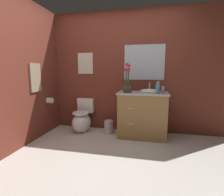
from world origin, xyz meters
TOP-DOWN VIEW (x-y plane):
  - ground_plane at (0.00, 0.00)m, footprint 9.43×9.43m
  - wall_back at (0.20, 1.44)m, footprint 4.40×0.05m
  - wall_left at (-1.44, 0.42)m, footprint 0.05×3.96m
  - toilet at (-0.73, 1.14)m, footprint 0.38×0.59m
  - vanity_cabinet at (0.53, 1.11)m, footprint 0.94×0.56m
  - flower_vase at (0.24, 1.02)m, footprint 0.14×0.14m
  - soap_bottle at (0.79, 1.16)m, footprint 0.07×0.07m
  - lotion_bottle at (0.79, 0.95)m, footprint 0.06×0.06m
  - hand_wash_bottle at (0.89, 1.03)m, footprint 0.06×0.06m
  - trash_bin at (-0.15, 1.13)m, footprint 0.18×0.18m
  - wall_poster at (-0.73, 1.41)m, footprint 0.34×0.01m
  - wall_mirror at (0.53, 1.41)m, footprint 0.80×0.01m
  - hanging_towel at (-1.40, 0.61)m, footprint 0.03×0.28m
  - toilet_paper_roll at (-1.35, 0.94)m, footprint 0.11×0.11m

SIDE VIEW (x-z plane):
  - ground_plane at x=0.00m, z-range 0.00..0.00m
  - trash_bin at x=-0.15m, z-range 0.00..0.27m
  - toilet at x=-0.73m, z-range -0.10..0.59m
  - vanity_cabinet at x=0.53m, z-range -0.08..0.98m
  - toilet_paper_roll at x=-1.35m, z-range 0.62..0.74m
  - hand_wash_bottle at x=0.89m, z-range 0.87..1.03m
  - soap_bottle at x=0.79m, z-range 0.87..1.05m
  - lotion_bottle at x=0.79m, z-range 0.87..1.09m
  - flower_vase at x=0.24m, z-range 0.81..1.36m
  - hanging_towel at x=-1.40m, z-range 0.90..1.42m
  - wall_back at x=0.20m, z-range 0.00..2.50m
  - wall_left at x=-1.44m, z-range 0.00..2.50m
  - wall_poster at x=-0.73m, z-range 1.22..1.66m
  - wall_mirror at x=0.53m, z-range 1.10..1.80m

